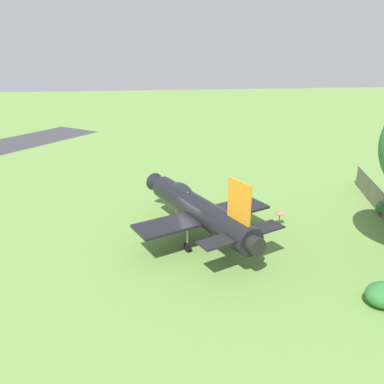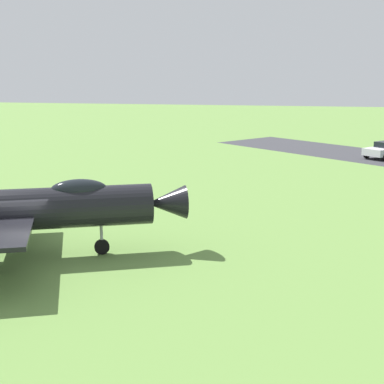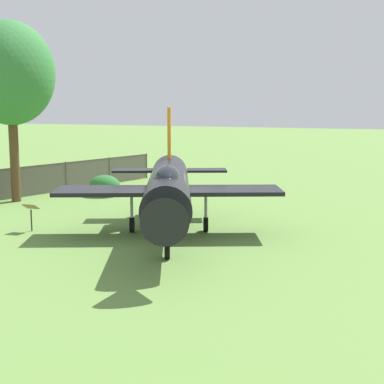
{
  "view_description": "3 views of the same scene",
  "coord_description": "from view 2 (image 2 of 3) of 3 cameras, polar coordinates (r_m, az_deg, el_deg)",
  "views": [
    {
      "loc": [
        21.24,
        -3.52,
        11.27
      ],
      "look_at": [
        -0.91,
        -0.36,
        2.89
      ],
      "focal_mm": 35.12,
      "sensor_mm": 36.0,
      "label": 1
    },
    {
      "loc": [
        -10.57,
        18.93,
        7.19
      ],
      "look_at": [
        -5.35,
        -6.61,
        1.5
      ],
      "focal_mm": 52.12,
      "sensor_mm": 36.0,
      "label": 2
    },
    {
      "loc": [
        -19.66,
        -8.8,
        5.21
      ],
      "look_at": [
        1.48,
        -0.4,
        1.62
      ],
      "focal_mm": 52.81,
      "sensor_mm": 36.0,
      "label": 3
    }
  ],
  "objects": [
    {
      "name": "ground_plane",
      "position": [
        22.84,
        -16.82,
        -6.58
      ],
      "size": [
        200.0,
        200.0,
        0.0
      ],
      "primitive_type": "plane",
      "color": "#668E42"
    },
    {
      "name": "display_jet",
      "position": [
        22.25,
        -16.22,
        -1.6
      ],
      "size": [
        11.61,
        8.99,
        5.03
      ],
      "rotation": [
        0.0,
        0.0,
        3.55
      ],
      "color": "black",
      "rests_on": "ground_plane"
    }
  ]
}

